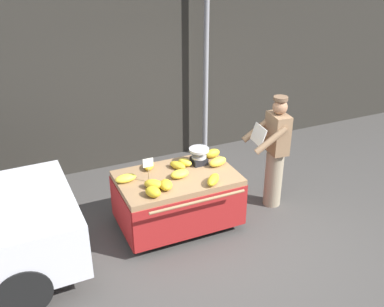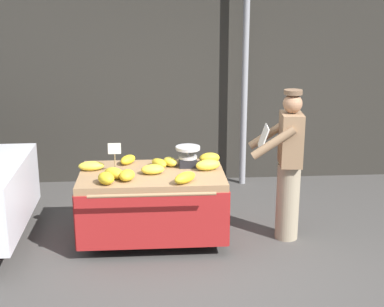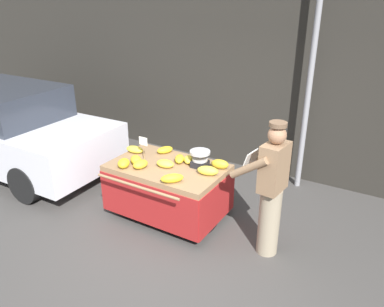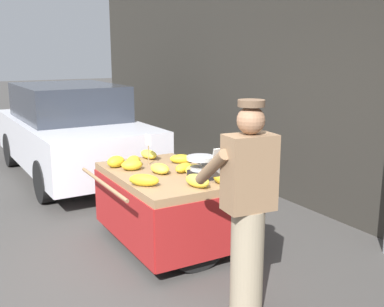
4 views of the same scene
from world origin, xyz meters
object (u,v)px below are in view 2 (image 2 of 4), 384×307
(banana_bunch_0, at_px, (127,175))
(banana_bunch_9, at_px, (106,178))
(price_sign, at_px, (115,151))
(banana_bunch_8, at_px, (114,173))
(street_pole, at_px, (245,72))
(banana_bunch_3, at_px, (209,158))
(banana_bunch_4, at_px, (153,169))
(banana_bunch_5, at_px, (159,163))
(banana_bunch_7, at_px, (185,178))
(banana_bunch_1, at_px, (91,166))
(banana_bunch_6, at_px, (128,160))
(vendor_person, at_px, (288,165))
(banana_cart, at_px, (152,192))
(weighing_scale, at_px, (188,156))
(banana_bunch_2, at_px, (170,162))
(banana_bunch_10, at_px, (208,165))

(banana_bunch_0, relative_size, banana_bunch_9, 1.05)
(price_sign, height_order, banana_bunch_8, price_sign)
(street_pole, distance_m, banana_bunch_3, 1.92)
(banana_bunch_4, relative_size, banana_bunch_5, 1.00)
(banana_bunch_4, xyz_separation_m, banana_bunch_7, (0.33, -0.33, 0.00))
(banana_bunch_0, bearing_deg, banana_bunch_9, -154.00)
(banana_bunch_3, height_order, banana_bunch_5, banana_bunch_3)
(banana_bunch_1, height_order, banana_bunch_6, same)
(banana_bunch_7, bearing_deg, vendor_person, 16.32)
(banana_cart, distance_m, banana_bunch_7, 0.59)
(banana_bunch_4, relative_size, banana_bunch_8, 1.04)
(street_pole, bearing_deg, banana_cart, -125.00)
(price_sign, bearing_deg, banana_bunch_3, 15.36)
(banana_bunch_0, relative_size, banana_bunch_3, 0.93)
(vendor_person, bearing_deg, banana_bunch_0, -173.07)
(banana_bunch_3, height_order, banana_bunch_6, banana_bunch_3)
(weighing_scale, relative_size, banana_bunch_4, 1.10)
(street_pole, relative_size, weighing_scale, 11.90)
(banana_cart, height_order, price_sign, price_sign)
(banana_bunch_1, bearing_deg, banana_bunch_6, 28.95)
(banana_bunch_0, relative_size, banana_bunch_2, 1.05)
(street_pole, bearing_deg, weighing_scale, -118.36)
(banana_bunch_8, xyz_separation_m, banana_bunch_9, (-0.07, -0.18, 0.00))
(banana_bunch_4, xyz_separation_m, banana_bunch_10, (0.61, 0.09, 0.01))
(banana_bunch_1, xyz_separation_m, banana_bunch_2, (0.88, 0.10, 0.00))
(banana_bunch_3, bearing_deg, banana_bunch_9, -150.21)
(banana_bunch_7, relative_size, vendor_person, 0.17)
(banana_bunch_1, height_order, vendor_person, vendor_person)
(price_sign, height_order, banana_bunch_9, price_sign)
(banana_bunch_6, bearing_deg, banana_bunch_3, -3.21)
(banana_cart, xyz_separation_m, price_sign, (-0.40, -0.00, 0.47))
(street_pole, xyz_separation_m, banana_bunch_8, (-1.74, -2.09, -0.80))
(price_sign, bearing_deg, vendor_person, -1.24)
(street_pole, bearing_deg, price_sign, -132.23)
(banana_bunch_0, xyz_separation_m, banana_bunch_9, (-0.21, -0.10, 0.01))
(banana_bunch_0, distance_m, banana_bunch_9, 0.23)
(banana_bunch_4, bearing_deg, banana_bunch_3, 27.96)
(banana_bunch_0, height_order, banana_bunch_7, same)
(banana_bunch_8, height_order, banana_bunch_9, banana_bunch_9)
(banana_bunch_3, xyz_separation_m, banana_bunch_7, (-0.33, -0.68, -0.01))
(banana_bunch_3, distance_m, banana_bunch_7, 0.75)
(banana_bunch_5, bearing_deg, banana_bunch_0, -127.81)
(banana_bunch_5, xyz_separation_m, banana_bunch_10, (0.54, -0.15, 0.01))
(banana_bunch_6, height_order, banana_bunch_9, banana_bunch_9)
(price_sign, relative_size, banana_bunch_10, 1.21)
(banana_bunch_6, xyz_separation_m, banana_bunch_8, (-0.12, -0.53, 0.01))
(banana_bunch_9, bearing_deg, banana_bunch_10, 19.81)
(price_sign, distance_m, banana_bunch_7, 0.86)
(vendor_person, bearing_deg, banana_bunch_8, -175.80)
(banana_bunch_10, bearing_deg, banana_bunch_7, -123.88)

